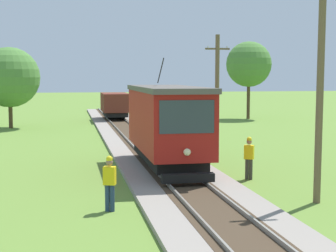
% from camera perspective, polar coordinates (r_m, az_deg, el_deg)
% --- Properties ---
extents(red_tram, '(2.60, 8.54, 4.79)m').
position_cam_1_polar(red_tram, '(23.36, -0.10, 0.36)').
color(red_tram, maroon).
rests_on(red_tram, rail_right).
extents(freight_car, '(2.40, 5.20, 2.31)m').
position_cam_1_polar(freight_car, '(49.71, -5.82, 2.35)').
color(freight_car, maroon).
rests_on(freight_car, rail_right).
extents(utility_pole_near_tram, '(1.40, 0.29, 8.09)m').
position_cam_1_polar(utility_pole_near_tram, '(18.07, 16.29, 4.81)').
color(utility_pole_near_tram, brown).
rests_on(utility_pole_near_tram, ground).
extents(utility_pole_mid, '(1.40, 0.28, 6.57)m').
position_cam_1_polar(utility_pole_mid, '(29.50, 5.38, 3.73)').
color(utility_pole_mid, brown).
rests_on(utility_pole_mid, ground).
extents(gravel_pile, '(2.74, 2.74, 1.07)m').
position_cam_1_polar(gravel_pile, '(52.44, -1.38, 1.42)').
color(gravel_pile, gray).
rests_on(gravel_pile, ground).
extents(track_worker, '(0.44, 0.36, 1.78)m').
position_cam_1_polar(track_worker, '(16.69, -6.39, -5.96)').
color(track_worker, navy).
rests_on(track_worker, ground).
extents(second_worker, '(0.45, 0.41, 1.78)m').
position_cam_1_polar(second_worker, '(21.86, 8.84, -3.26)').
color(second_worker, '#38332D').
rests_on(second_worker, ground).
extents(tree_left_near, '(4.48, 4.48, 7.65)m').
position_cam_1_polar(tree_left_near, '(52.45, 8.82, 6.67)').
color(tree_left_near, '#4C3823').
rests_on(tree_left_near, ground).
extents(tree_left_far, '(4.88, 4.88, 6.59)m').
position_cam_1_polar(tree_left_far, '(44.36, -16.91, 5.10)').
color(tree_left_far, '#4C3823').
rests_on(tree_left_far, ground).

